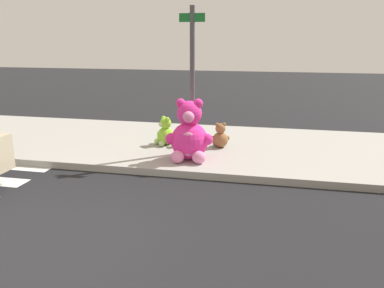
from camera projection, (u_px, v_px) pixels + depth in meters
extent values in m
plane|color=black|center=(47.00, 246.00, 5.36)|extent=(60.00, 60.00, 0.00)
cube|color=#9E9B93|center=(161.00, 144.00, 10.25)|extent=(28.00, 4.40, 0.15)
cylinder|color=#4C4C51|center=(192.00, 82.00, 8.86)|extent=(0.11, 0.11, 3.20)
cube|color=#19722D|center=(192.00, 17.00, 8.50)|extent=(0.56, 0.03, 0.18)
sphere|color=#F22D93|center=(189.00, 141.00, 8.63)|extent=(0.80, 0.80, 0.80)
ellipsoid|color=pink|center=(188.00, 144.00, 8.35)|extent=(0.46, 0.24, 0.52)
sphere|color=#F22D93|center=(189.00, 113.00, 8.48)|extent=(0.53, 0.53, 0.53)
sphere|color=pink|center=(189.00, 117.00, 8.27)|extent=(0.24, 0.24, 0.24)
sphere|color=#F22D93|center=(198.00, 103.00, 8.41)|extent=(0.20, 0.20, 0.20)
sphere|color=#F22D93|center=(207.00, 140.00, 8.49)|extent=(0.25, 0.25, 0.25)
sphere|color=pink|center=(199.00, 157.00, 8.35)|extent=(0.28, 0.28, 0.28)
sphere|color=#F22D93|center=(181.00, 103.00, 8.44)|extent=(0.20, 0.20, 0.20)
sphere|color=#F22D93|center=(171.00, 139.00, 8.55)|extent=(0.25, 0.25, 0.25)
sphere|color=pink|center=(178.00, 157.00, 8.39)|extent=(0.28, 0.28, 0.28)
sphere|color=olive|center=(220.00, 140.00, 9.61)|extent=(0.37, 0.37, 0.37)
ellipsoid|color=tan|center=(219.00, 138.00, 9.74)|extent=(0.22, 0.14, 0.24)
sphere|color=olive|center=(220.00, 128.00, 9.54)|extent=(0.24, 0.24, 0.24)
sphere|color=tan|center=(220.00, 128.00, 9.64)|extent=(0.11, 0.11, 0.11)
sphere|color=olive|center=(217.00, 125.00, 9.51)|extent=(0.09, 0.09, 0.09)
sphere|color=olive|center=(213.00, 138.00, 9.63)|extent=(0.12, 0.12, 0.12)
sphere|color=tan|center=(215.00, 143.00, 9.78)|extent=(0.13, 0.13, 0.13)
sphere|color=olive|center=(224.00, 124.00, 9.52)|extent=(0.09, 0.09, 0.09)
sphere|color=olive|center=(227.00, 138.00, 9.66)|extent=(0.12, 0.12, 0.12)
sphere|color=tan|center=(223.00, 143.00, 9.80)|extent=(0.13, 0.13, 0.13)
sphere|color=teal|center=(184.00, 140.00, 9.74)|extent=(0.30, 0.30, 0.30)
ellipsoid|color=#7BBFBC|center=(180.00, 140.00, 9.72)|extent=(0.13, 0.18, 0.20)
sphere|color=teal|center=(184.00, 131.00, 9.68)|extent=(0.20, 0.20, 0.20)
sphere|color=#7BBFBC|center=(180.00, 131.00, 9.67)|extent=(0.09, 0.09, 0.09)
sphere|color=teal|center=(185.00, 128.00, 9.60)|extent=(0.08, 0.08, 0.08)
sphere|color=teal|center=(184.00, 140.00, 9.59)|extent=(0.09, 0.09, 0.09)
sphere|color=#7BBFBC|center=(180.00, 145.00, 9.66)|extent=(0.10, 0.10, 0.10)
sphere|color=teal|center=(183.00, 127.00, 9.73)|extent=(0.08, 0.08, 0.08)
sphere|color=teal|center=(181.00, 138.00, 9.86)|extent=(0.09, 0.09, 0.09)
sphere|color=#7BBFBC|center=(178.00, 143.00, 9.82)|extent=(0.10, 0.10, 0.10)
sphere|color=#8CD133|center=(166.00, 136.00, 9.86)|extent=(0.43, 0.43, 0.43)
ellipsoid|color=#B8DE87|center=(160.00, 137.00, 9.79)|extent=(0.23, 0.23, 0.28)
sphere|color=#8CD133|center=(166.00, 123.00, 9.78)|extent=(0.28, 0.28, 0.28)
sphere|color=#B8DE87|center=(161.00, 124.00, 9.73)|extent=(0.13, 0.13, 0.13)
sphere|color=#8CD133|center=(167.00, 119.00, 9.68)|extent=(0.11, 0.11, 0.11)
sphere|color=#8CD133|center=(168.00, 137.00, 9.66)|extent=(0.13, 0.13, 0.13)
sphere|color=#B8DE87|center=(162.00, 143.00, 9.71)|extent=(0.15, 0.15, 0.15)
sphere|color=#8CD133|center=(164.00, 118.00, 9.84)|extent=(0.11, 0.11, 0.11)
sphere|color=#8CD133|center=(160.00, 133.00, 9.99)|extent=(0.13, 0.13, 0.13)
sphere|color=#B8DE87|center=(157.00, 141.00, 9.90)|extent=(0.15, 0.15, 0.15)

